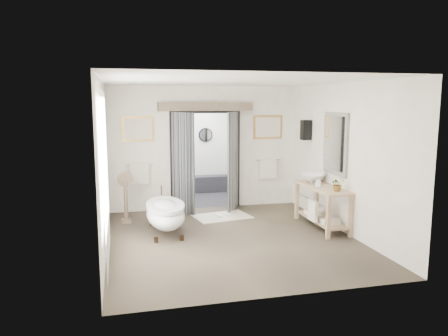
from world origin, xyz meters
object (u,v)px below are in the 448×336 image
Objects in this scene: basin at (312,178)px; clawfoot_tub at (165,213)px; vanity at (321,203)px; rug at (222,216)px.

clawfoot_tub is at bearing 171.40° from basin.
basin is (-0.01, 0.43, 0.43)m from vanity.
basin is (1.75, -0.84, 0.93)m from rug.
vanity is at bearing -97.55° from basin.
clawfoot_tub is 1.35× the size of rug.
basin reaches higher than clawfoot_tub.
clawfoot_tub reaches higher than rug.
basin reaches higher than rug.
clawfoot_tub is 3.14m from basin.
rug is (1.34, 0.89, -0.38)m from clawfoot_tub.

